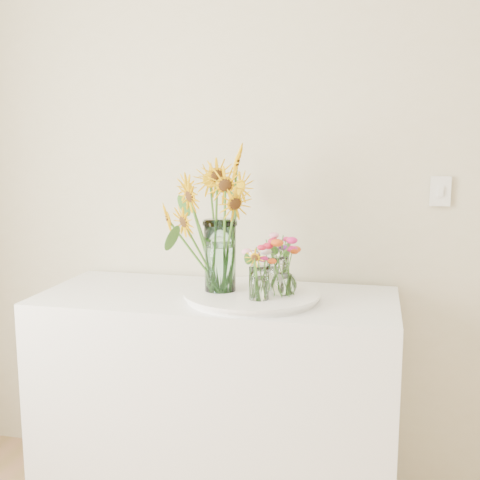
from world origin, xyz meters
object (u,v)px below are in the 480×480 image
Objects in this scene: small_vase_b at (284,276)px; small_vase_c at (277,274)px; small_vase_a at (259,284)px; counter at (217,402)px; tray at (252,296)px; mason_jar at (220,256)px.

small_vase_b is 0.09m from small_vase_c.
counter is at bearing 145.31° from small_vase_a.
small_vase_a is at bearing -64.63° from tray.
counter is 11.16× the size of small_vase_a.
counter is 9.48× the size of small_vase_b.
small_vase_c is (-0.04, 0.08, -0.01)m from small_vase_b.
tray reaches higher than counter.
small_vase_a is at bearing -101.82° from small_vase_c.
small_vase_c is (0.08, 0.08, 0.08)m from tray.
counter is 0.59m from small_vase_a.
counter is 0.59m from small_vase_c.
small_vase_c is at bearing 116.30° from small_vase_b.
mason_jar is at bearing 150.41° from small_vase_a.
counter is at bearing 171.06° from small_vase_b.
tray is 0.15m from small_vase_b.
small_vase_c is (0.04, 0.17, 0.00)m from small_vase_a.
mason_jar is 0.23m from small_vase_c.
mason_jar is 0.26m from small_vase_b.
small_vase_a reaches higher than counter.
small_vase_b is 1.16× the size of small_vase_c.
small_vase_b is (0.08, 0.09, 0.01)m from small_vase_a.
tray is 0.14m from small_vase_c.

